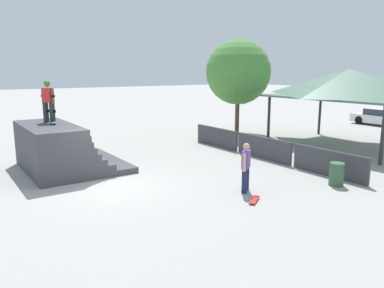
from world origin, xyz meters
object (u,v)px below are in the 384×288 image
at_px(tree_far_back, 238,72).
at_px(parked_car_white, 381,118).
at_px(skateboard_on_deck, 53,123).
at_px(skateboard_on_ground, 254,200).
at_px(bystander_walking, 246,165).
at_px(skater_on_deck, 48,98).
at_px(trash_bin, 337,174).

xyz_separation_m(tree_far_back, parked_car_white, (3.47, 11.53, -3.44)).
height_order(tree_far_back, parked_car_white, tree_far_back).
height_order(skateboard_on_deck, skateboard_on_ground, skateboard_on_deck).
bearing_deg(skateboard_on_ground, skateboard_on_deck, 85.23).
xyz_separation_m(bystander_walking, skateboard_on_ground, (0.91, -0.43, -0.90)).
bearing_deg(skateboard_on_ground, tree_far_back, 17.49).
relative_size(skater_on_deck, skateboard_on_deck, 2.06).
relative_size(tree_far_back, parked_car_white, 1.41).
distance_m(bystander_walking, tree_far_back, 12.87).
bearing_deg(tree_far_back, skateboard_on_deck, -76.92).
distance_m(skateboard_on_ground, tree_far_back, 14.05).
height_order(skateboard_on_deck, tree_far_back, tree_far_back).
xyz_separation_m(skateboard_on_deck, parked_car_white, (0.54, 24.16, -1.42)).
bearing_deg(skateboard_on_ground, bystander_walking, 30.78).
distance_m(skateboard_on_deck, parked_car_white, 24.21).
bearing_deg(skateboard_on_deck, trash_bin, 57.91).
height_order(skater_on_deck, skateboard_on_deck, skater_on_deck).
relative_size(bystander_walking, skateboard_on_ground, 2.30).
height_order(skateboard_on_deck, trash_bin, skateboard_on_deck).
bearing_deg(tree_far_back, skater_on_deck, -79.40).
distance_m(skateboard_on_deck, bystander_walking, 8.20).
relative_size(skateboard_on_deck, trash_bin, 1.02).
xyz_separation_m(bystander_walking, parked_car_white, (-6.14, 19.51, -0.35)).
height_order(skater_on_deck, skateboard_on_ground, skater_on_deck).
bearing_deg(parked_car_white, trash_bin, -61.97).
relative_size(bystander_walking, trash_bin, 2.02).
bearing_deg(bystander_walking, skater_on_deck, 85.99).
bearing_deg(trash_bin, skater_on_deck, -137.49).
relative_size(trash_bin, parked_car_white, 0.20).
bearing_deg(skateboard_on_deck, bystander_walking, 48.25).
relative_size(skateboard_on_ground, trash_bin, 0.88).
xyz_separation_m(tree_far_back, trash_bin, (10.95, -4.75, -3.62)).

